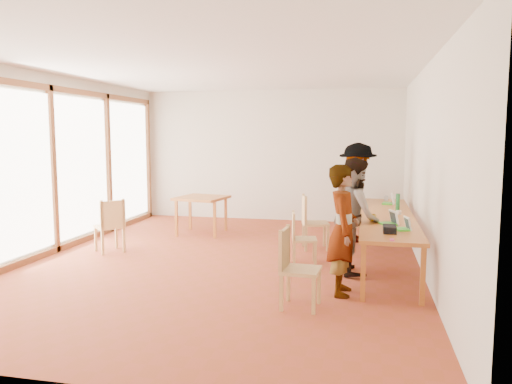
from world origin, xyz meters
TOP-DOWN VIEW (x-y plane):
  - ground at (0.00, 0.00)m, footprint 8.00×8.00m
  - wall_back at (0.00, 4.00)m, footprint 6.00×0.10m
  - wall_front at (0.00, -4.00)m, footprint 6.00×0.10m
  - wall_right at (3.00, 0.00)m, footprint 0.10×8.00m
  - window_wall at (-2.96, 0.00)m, footprint 0.10×8.00m
  - ceiling at (0.00, 0.00)m, footprint 6.00×8.00m
  - communal_table at (2.50, 0.48)m, footprint 0.80×4.00m
  - side_table at (-1.03, 2.05)m, footprint 0.90×0.90m
  - chair_near at (1.36, -1.83)m, footprint 0.46×0.46m
  - chair_mid at (1.18, 0.13)m, footprint 0.43×0.43m
  - chair_far at (1.24, 1.16)m, footprint 0.53×0.53m
  - chair_empty at (1.80, 3.07)m, footprint 0.58×0.58m
  - chair_spare at (-2.00, 0.16)m, footprint 0.60×0.60m
  - person_near at (1.91, -1.22)m, footprint 0.40×0.60m
  - person_mid at (2.03, -0.19)m, footprint 0.81×0.94m
  - person_far at (2.02, 2.01)m, footprint 0.81×1.26m
  - laptop_near at (2.68, -0.72)m, footprint 0.23×0.24m
  - laptop_mid at (2.52, -0.36)m, footprint 0.28×0.29m
  - laptop_far at (2.61, 1.74)m, footprint 0.25×0.28m
  - yellow_mug at (2.27, -0.10)m, footprint 0.15×0.15m
  - green_bottle at (2.69, 0.99)m, footprint 0.07×0.07m
  - clear_glass at (2.56, 2.21)m, footprint 0.07×0.07m
  - condiment_cup at (2.68, 0.58)m, footprint 0.08×0.08m
  - pink_phone at (2.48, -1.41)m, footprint 0.05×0.10m
  - black_pouch at (2.48, -0.94)m, footprint 0.16×0.26m

SIDE VIEW (x-z plane):
  - ground at x=0.00m, z-range 0.00..0.00m
  - chair_mid at x=1.18m, z-range 0.28..0.70m
  - chair_spare at x=-2.00m, z-range 0.32..0.80m
  - chair_near at x=1.36m, z-range 0.32..0.81m
  - chair_far at x=1.24m, z-range 0.33..0.83m
  - chair_empty at x=1.80m, z-range 0.35..0.88m
  - side_table at x=-1.03m, z-range 0.29..1.04m
  - communal_table at x=2.50m, z-range 0.33..1.08m
  - pink_phone at x=2.48m, z-range 0.75..0.76m
  - condiment_cup at x=2.68m, z-range 0.75..0.81m
  - clear_glass at x=2.56m, z-range 0.75..0.84m
  - black_pouch at x=2.48m, z-range 0.75..0.84m
  - yellow_mug at x=2.27m, z-range 0.75..0.85m
  - laptop_near at x=2.68m, z-range 0.71..0.89m
  - laptop_mid at x=2.52m, z-range 0.70..0.91m
  - laptop_far at x=2.61m, z-range 0.70..0.91m
  - person_near at x=1.91m, z-range 0.00..1.63m
  - person_mid at x=2.03m, z-range 0.00..1.67m
  - green_bottle at x=2.69m, z-range 0.75..1.03m
  - person_far at x=2.02m, z-range 0.00..1.84m
  - wall_back at x=0.00m, z-range 0.00..3.00m
  - wall_front at x=0.00m, z-range 0.00..3.00m
  - wall_right at x=3.00m, z-range 0.00..3.00m
  - window_wall at x=-2.96m, z-range 0.00..3.00m
  - ceiling at x=0.00m, z-range 3.00..3.04m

